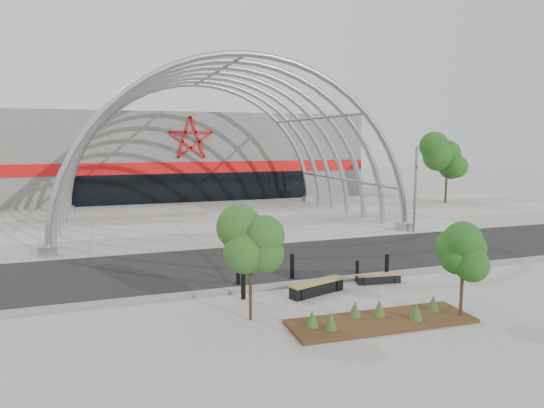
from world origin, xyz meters
The scene contains 18 objects.
ground centered at (0.00, 0.00, 0.00)m, with size 140.00×140.00×0.00m, color gray.
road centered at (0.00, 3.50, 0.01)m, with size 140.00×7.00×0.02m, color black.
forecourt centered at (0.00, 15.50, 0.02)m, with size 60.00×17.00×0.04m, color gray.
kerb centered at (0.00, -0.25, 0.06)m, with size 60.00×0.50×0.12m, color slate.
arena_building centered at (0.00, 33.45, 3.99)m, with size 34.00×15.24×8.00m.
vault_canopy centered at (0.00, 15.50, 0.02)m, with size 20.80×15.80×20.36m.
planting_bed centered at (0.46, -4.64, 0.15)m, with size 5.84×1.97×0.61m.
signal_pole centered at (10.12, 7.25, 2.70)m, with size 0.15×0.73×5.17m.
street_tree_0 centered at (-3.16, -3.10, 2.39)m, with size 1.46×1.46×3.33m.
street_tree_1 centered at (3.10, -5.13, 2.27)m, with size 1.33×1.33×3.16m.
bench_0 centered at (-0.17, -1.48, 0.24)m, with size 2.35×1.19×0.48m.
bench_1 centered at (2.65, -1.05, 0.18)m, with size 1.80×0.59×0.37m.
bollard_0 centered at (-2.84, -1.13, 0.52)m, with size 0.17×0.17×1.03m, color black.
bollard_1 centered at (-2.56, 0.57, 0.45)m, with size 0.15×0.15×0.91m, color black.
bollard_2 centered at (-0.31, 0.64, 0.52)m, with size 0.17×0.17×1.03m, color black.
bollard_3 centered at (1.95, -0.60, 0.43)m, with size 0.14×0.14×0.86m, color black.
bollard_4 centered at (3.22, -0.71, 0.52)m, with size 0.17×0.17×1.04m, color black.
bg_tree_1 centered at (21.00, 18.00, 4.25)m, with size 2.70×2.70×5.91m.
Camera 1 is at (-7.24, -16.98, 5.56)m, focal length 32.00 mm.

